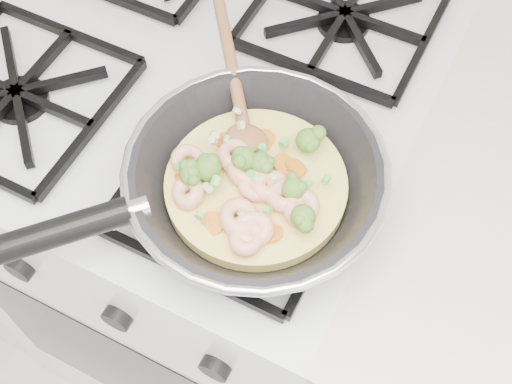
% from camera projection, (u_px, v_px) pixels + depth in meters
% --- Properties ---
extents(stove, '(0.60, 0.60, 0.92)m').
position_uv_depth(stove, '(209.00, 226.00, 1.22)').
color(stove, white).
rests_on(stove, ground).
extents(skillet, '(0.36, 0.49, 0.10)m').
position_uv_depth(skillet, '(251.00, 180.00, 0.69)').
color(skillet, black).
rests_on(skillet, stove).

